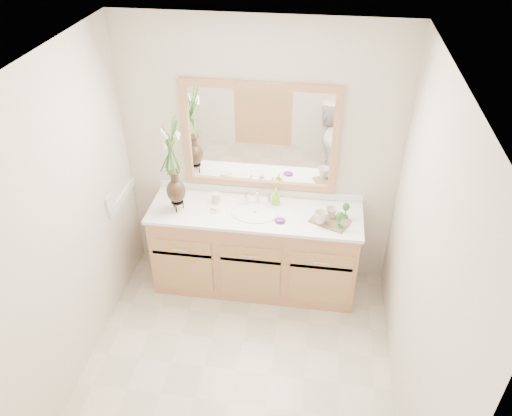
% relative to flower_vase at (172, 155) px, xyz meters
% --- Properties ---
extents(floor, '(2.60, 2.60, 0.00)m').
position_rel_flower_vase_xyz_m(floor, '(0.67, -0.95, -1.36)').
color(floor, beige).
rests_on(floor, ground).
extents(ceiling, '(2.40, 2.60, 0.02)m').
position_rel_flower_vase_xyz_m(ceiling, '(0.67, -0.95, 1.04)').
color(ceiling, white).
rests_on(ceiling, wall_back).
extents(wall_back, '(2.40, 0.02, 2.40)m').
position_rel_flower_vase_xyz_m(wall_back, '(0.67, 0.35, -0.16)').
color(wall_back, silver).
rests_on(wall_back, floor).
extents(wall_left, '(0.02, 2.60, 2.40)m').
position_rel_flower_vase_xyz_m(wall_left, '(-0.53, -0.95, -0.16)').
color(wall_left, silver).
rests_on(wall_left, floor).
extents(wall_right, '(0.02, 2.60, 2.40)m').
position_rel_flower_vase_xyz_m(wall_right, '(1.87, -0.95, -0.16)').
color(wall_right, silver).
rests_on(wall_right, floor).
extents(vanity, '(1.80, 0.55, 0.80)m').
position_rel_flower_vase_xyz_m(vanity, '(0.67, 0.06, -0.96)').
color(vanity, tan).
rests_on(vanity, floor).
extents(counter, '(1.84, 0.57, 0.03)m').
position_rel_flower_vase_xyz_m(counter, '(0.67, 0.06, -0.55)').
color(counter, white).
rests_on(counter, vanity).
extents(sink, '(0.38, 0.34, 0.23)m').
position_rel_flower_vase_xyz_m(sink, '(0.67, 0.04, -0.59)').
color(sink, white).
rests_on(sink, counter).
extents(mirror, '(1.32, 0.04, 0.97)m').
position_rel_flower_vase_xyz_m(mirror, '(0.67, 0.32, 0.04)').
color(mirror, white).
rests_on(mirror, wall_back).
extents(switch_plate, '(0.02, 0.12, 0.12)m').
position_rel_flower_vase_xyz_m(switch_plate, '(-0.52, -0.19, -0.38)').
color(switch_plate, white).
rests_on(switch_plate, wall_left).
extents(flower_vase, '(0.19, 0.19, 0.78)m').
position_rel_flower_vase_xyz_m(flower_vase, '(0.00, 0.00, 0.00)').
color(flower_vase, black).
rests_on(flower_vase, counter).
extents(tumbler, '(0.07, 0.07, 0.09)m').
position_rel_flower_vase_xyz_m(tumbler, '(0.31, 0.15, -0.49)').
color(tumbler, beige).
rests_on(tumbler, counter).
extents(soap_dish, '(0.10, 0.10, 0.03)m').
position_rel_flower_vase_xyz_m(soap_dish, '(0.32, 0.02, -0.52)').
color(soap_dish, beige).
rests_on(soap_dish, counter).
extents(soap_bottle, '(0.07, 0.07, 0.14)m').
position_rel_flower_vase_xyz_m(soap_bottle, '(0.83, 0.21, -0.46)').
color(soap_bottle, '#7DD131').
rests_on(soap_bottle, counter).
extents(purple_dish, '(0.10, 0.08, 0.03)m').
position_rel_flower_vase_xyz_m(purple_dish, '(0.89, -0.06, -0.52)').
color(purple_dish, '#5C2369').
rests_on(purple_dish, counter).
extents(tray, '(0.37, 0.32, 0.02)m').
position_rel_flower_vase_xyz_m(tray, '(1.31, 0.00, -0.52)').
color(tray, brown).
rests_on(tray, counter).
extents(mug_left, '(0.13, 0.12, 0.11)m').
position_rel_flower_vase_xyz_m(mug_left, '(1.23, -0.04, -0.46)').
color(mug_left, beige).
rests_on(mug_left, tray).
extents(mug_right, '(0.12, 0.11, 0.10)m').
position_rel_flower_vase_xyz_m(mug_right, '(1.31, 0.05, -0.47)').
color(mug_right, beige).
rests_on(mug_right, tray).
extents(goblet_front, '(0.06, 0.06, 0.14)m').
position_rel_flower_vase_xyz_m(goblet_front, '(1.38, -0.07, -0.42)').
color(goblet_front, '#256F25').
rests_on(goblet_front, tray).
extents(goblet_back, '(0.06, 0.06, 0.13)m').
position_rel_flower_vase_xyz_m(goblet_back, '(1.43, 0.07, -0.43)').
color(goblet_back, '#256F25').
rests_on(goblet_back, tray).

